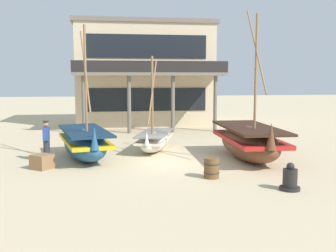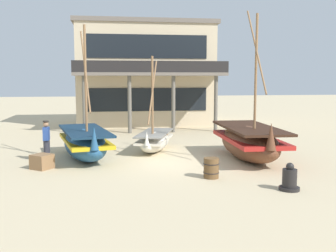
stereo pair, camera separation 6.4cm
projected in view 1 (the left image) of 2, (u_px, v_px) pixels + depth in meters
ground_plane at (172, 163)px, 16.09m from camera, size 120.00×120.00×0.00m
fishing_boat_near_left at (154, 140)px, 18.84m from camera, size 2.25×3.73×4.40m
fishing_boat_centre_large at (249, 141)px, 16.78m from camera, size 2.13×5.20×6.21m
fishing_boat_far_right at (85, 143)px, 16.92m from camera, size 2.60×4.90×5.52m
fisherman_by_hull at (46, 141)px, 16.39m from camera, size 0.26×0.37×1.68m
capstan_winch at (290, 179)px, 12.25m from camera, size 0.63×0.63×0.86m
wooden_barrel at (212, 168)px, 13.73m from camera, size 0.56×0.56×0.70m
cargo_crate at (42, 162)px, 15.10m from camera, size 0.93×0.93×0.55m
harbor_building_main at (143, 74)px, 29.73m from camera, size 10.00×8.56×7.41m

